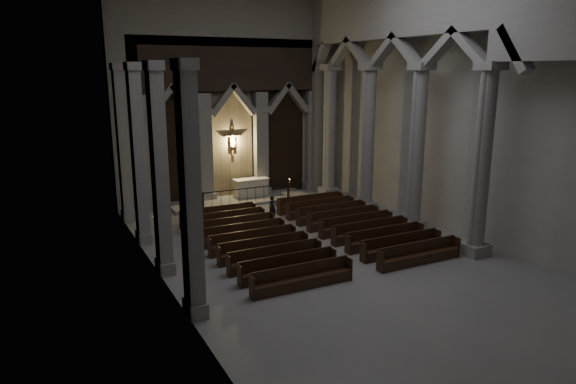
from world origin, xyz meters
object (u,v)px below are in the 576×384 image
at_px(altar, 251,187).
at_px(candle_stand_right, 290,194).
at_px(pews, 307,235).
at_px(worshipper, 273,208).
at_px(candle_stand_left, 200,207).
at_px(altar_rail, 247,193).

xyz_separation_m(altar, candle_stand_right, (2.00, -1.29, -0.35)).
height_order(altar, candle_stand_right, candle_stand_right).
bearing_deg(altar, pews, -95.73).
bearing_deg(altar, worshipper, -99.36).
height_order(altar, pews, altar).
distance_m(altar, candle_stand_left, 4.40).
relative_size(candle_stand_left, candle_stand_right, 1.10).
bearing_deg(altar, candle_stand_left, -152.45).
xyz_separation_m(candle_stand_left, worshipper, (3.11, -2.75, 0.26)).
relative_size(pews, worshipper, 7.45).
relative_size(altar_rail, candle_stand_left, 3.89).
xyz_separation_m(altar, candle_stand_left, (-3.89, -2.03, -0.31)).
xyz_separation_m(altar, worshipper, (-0.79, -4.78, -0.06)).
bearing_deg(candle_stand_right, worshipper, -128.63).
height_order(altar, altar_rail, altar).
relative_size(candle_stand_left, worshipper, 1.09).
bearing_deg(candle_stand_right, pews, -111.22).
distance_m(altar_rail, worshipper, 3.30).
xyz_separation_m(candle_stand_right, pews, (-2.87, -7.39, -0.05)).
height_order(candle_stand_left, pews, candle_stand_left).
distance_m(altar, worshipper, 4.84).
bearing_deg(altar, candle_stand_right, -32.84).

